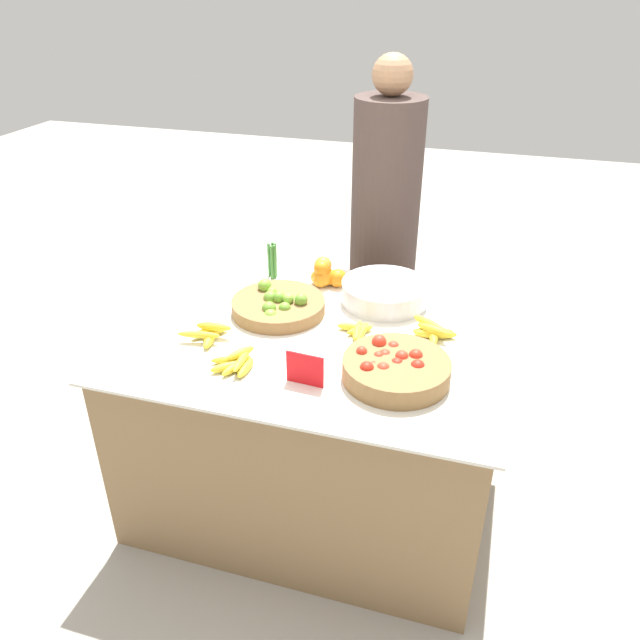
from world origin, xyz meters
name	(u,v)px	position (x,y,z in m)	size (l,w,h in m)	color
ground_plane	(320,484)	(0.00, 0.00, 0.00)	(12.00, 12.00, 0.00)	#A39E93
market_table	(320,414)	(0.00, 0.00, 0.39)	(1.41, 1.13, 0.79)	olive
lime_bowl	(278,305)	(-0.20, 0.10, 0.82)	(0.37, 0.37, 0.10)	olive
tomato_basket	(396,369)	(0.33, -0.22, 0.82)	(0.36, 0.36, 0.10)	olive
orange_pile	(325,275)	(-0.09, 0.39, 0.83)	(0.16, 0.12, 0.13)	orange
metal_bowl	(385,292)	(0.18, 0.31, 0.83)	(0.35, 0.35, 0.09)	silver
price_sign	(305,369)	(0.05, -0.34, 0.84)	(0.13, 0.02, 0.12)	red
veg_bundle	(273,261)	(-0.34, 0.40, 0.86)	(0.04, 0.05, 0.16)	#428438
banana_bunch_front_right	(208,333)	(-0.38, -0.17, 0.81)	(0.19, 0.17, 0.06)	yellow
banana_bunch_front_center	(434,331)	(0.42, 0.09, 0.81)	(0.18, 0.16, 0.06)	yellow
banana_bunch_middle_left	(237,362)	(-0.20, -0.31, 0.81)	(0.15, 0.18, 0.06)	yellow
banana_bunch_middle_right	(358,330)	(0.14, 0.03, 0.80)	(0.14, 0.14, 0.03)	yellow
vendor_person	(383,245)	(0.05, 0.92, 0.77)	(0.33, 0.33, 1.67)	#473833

